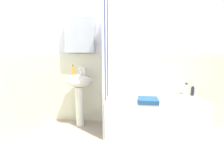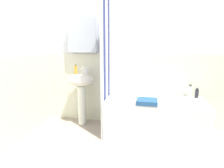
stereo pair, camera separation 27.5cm
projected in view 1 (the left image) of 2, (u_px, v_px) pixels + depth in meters
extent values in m
cube|color=white|center=(132.00, 54.00, 3.06)|extent=(3.60, 0.05, 2.40)
cube|color=silver|center=(132.00, 89.00, 3.15)|extent=(3.60, 0.02, 1.20)
cube|color=silver|center=(80.00, 35.00, 2.99)|extent=(0.48, 0.12, 0.56)
cube|color=white|center=(7.00, 56.00, 2.31)|extent=(0.05, 1.81, 2.40)
cube|color=silver|center=(14.00, 102.00, 2.43)|extent=(0.02, 1.81, 1.20)
cylinder|color=silver|center=(80.00, 106.00, 3.08)|extent=(0.14, 0.14, 0.67)
ellipsoid|color=silver|center=(79.00, 81.00, 2.99)|extent=(0.44, 0.34, 0.20)
cylinder|color=silver|center=(80.00, 72.00, 3.06)|extent=(0.03, 0.03, 0.05)
cylinder|color=silver|center=(79.00, 70.00, 3.00)|extent=(0.02, 0.10, 0.02)
sphere|color=silver|center=(80.00, 67.00, 3.05)|extent=(0.03, 0.03, 0.03)
cylinder|color=orange|center=(73.00, 70.00, 2.99)|extent=(0.05, 0.05, 0.14)
sphere|color=#242820|center=(73.00, 65.00, 2.98)|extent=(0.02, 0.02, 0.02)
cylinder|color=silver|center=(84.00, 71.00, 3.01)|extent=(0.07, 0.07, 0.10)
cube|color=silver|center=(154.00, 116.00, 2.83)|extent=(1.44, 0.67, 0.55)
cube|color=white|center=(103.00, 70.00, 2.50)|extent=(0.01, 0.13, 2.00)
cube|color=navy|center=(105.00, 69.00, 2.63)|extent=(0.01, 0.13, 2.00)
cube|color=white|center=(106.00, 68.00, 2.76)|extent=(0.01, 0.13, 2.00)
cube|color=navy|center=(107.00, 67.00, 2.89)|extent=(0.01, 0.13, 2.00)
cube|color=white|center=(108.00, 66.00, 3.02)|extent=(0.01, 0.13, 2.00)
cylinder|color=#26252E|center=(192.00, 92.00, 2.93)|extent=(0.05, 0.05, 0.12)
cylinder|color=black|center=(193.00, 87.00, 2.92)|extent=(0.04, 0.04, 0.02)
cylinder|color=white|center=(186.00, 90.00, 2.98)|extent=(0.05, 0.05, 0.17)
cylinder|color=#25271D|center=(186.00, 84.00, 2.96)|extent=(0.04, 0.04, 0.02)
cube|color=#254F81|center=(148.00, 100.00, 2.58)|extent=(0.28, 0.26, 0.06)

